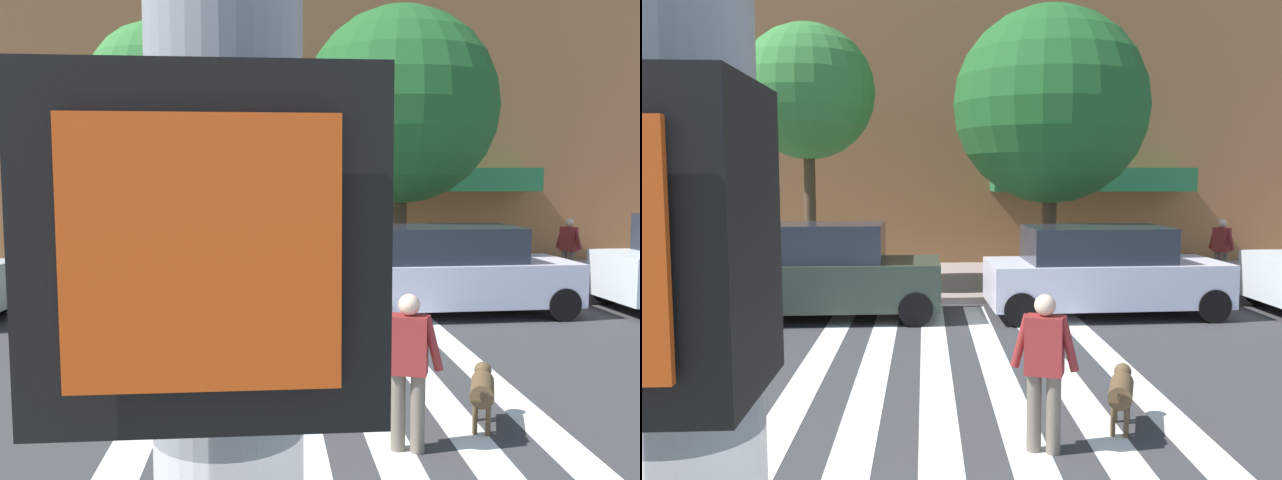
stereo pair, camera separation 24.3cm
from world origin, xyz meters
TOP-DOWN VIEW (x-y plane):
  - ground_plane at (0.00, 6.36)m, footprint 160.00×160.00m
  - sidewalk_far at (0.00, 15.71)m, footprint 80.00×6.00m
  - crosswalk_stripes at (0.86, 6.36)m, footprint 4.95×12.11m
  - parked_car_behind_first at (-1.68, 11.44)m, footprint 4.38×1.90m
  - parked_car_third_in_line at (3.87, 11.44)m, footprint 4.82×2.17m
  - street_tree_nearest at (-2.47, 14.21)m, footprint 3.17×3.17m
  - street_tree_middle at (3.21, 13.65)m, footprint 4.54×4.54m
  - pedestrian_dog_walker at (1.47, 4.85)m, footprint 0.69×0.35m
  - dog_on_leash at (2.45, 5.45)m, footprint 0.48×0.99m
  - pedestrian_bystander at (7.64, 14.17)m, footprint 0.47×0.63m

SIDE VIEW (x-z plane):
  - ground_plane at x=0.00m, z-range 0.00..0.00m
  - crosswalk_stripes at x=0.86m, z-range 0.00..0.01m
  - sidewalk_far at x=0.00m, z-range 0.00..0.15m
  - dog_on_leash at x=2.45m, z-range 0.12..0.77m
  - parked_car_third_in_line at x=3.87m, z-range -0.01..1.81m
  - parked_car_behind_first at x=-1.68m, z-range -0.03..1.87m
  - pedestrian_dog_walker at x=1.47m, z-range 0.11..1.75m
  - pedestrian_bystander at x=7.64m, z-range 0.26..1.90m
  - street_tree_middle at x=3.21m, z-range 1.17..7.76m
  - street_tree_nearest at x=-2.47m, z-range 1.67..7.92m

